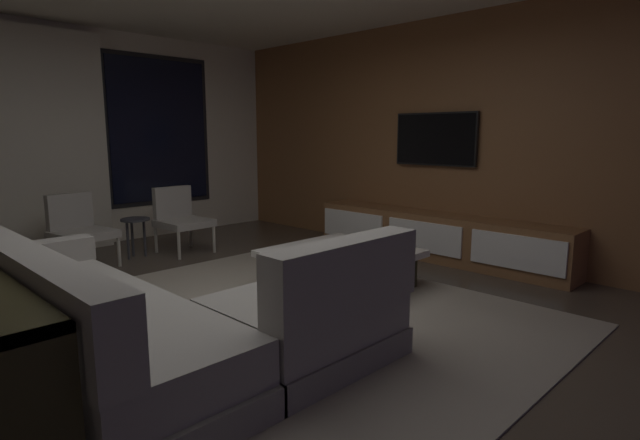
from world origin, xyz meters
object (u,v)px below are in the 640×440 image
object	(u,v)px
book_stack_on_coffee_table	(344,252)
accent_chair_by_curtain	(79,227)
accent_chair_near_window	(180,216)
mounted_tv	(435,139)
coffee_table	(341,268)
sectional_couch	(148,322)
media_console	(438,238)
side_stool	(135,226)

from	to	relation	value
book_stack_on_coffee_table	accent_chair_by_curtain	distance (m)	2.94
book_stack_on_coffee_table	accent_chair_near_window	xyz separation A→B (m)	(-0.16, 2.51, 0.05)
accent_chair_near_window	mounted_tv	size ratio (longest dim) A/B	0.75
coffee_table	accent_chair_near_window	size ratio (longest dim) A/B	1.49
accent_chair_by_curtain	accent_chair_near_window	bearing A→B (deg)	-7.17
sectional_couch	accent_chair_near_window	size ratio (longest dim) A/B	3.21
book_stack_on_coffee_table	media_console	xyz separation A→B (m)	(1.69, 0.08, -0.13)
book_stack_on_coffee_table	side_stool	xyz separation A→B (m)	(-0.68, 2.59, -0.01)
coffee_table	accent_chair_by_curtain	xyz separation A→B (m)	(-1.39, 2.51, 0.25)
book_stack_on_coffee_table	mounted_tv	distance (m)	2.13
book_stack_on_coffee_table	media_console	bearing A→B (deg)	2.86
sectional_couch	book_stack_on_coffee_table	distance (m)	1.90
coffee_table	accent_chair_near_window	xyz separation A→B (m)	(-0.27, 2.37, 0.25)
mounted_tv	side_stool	bearing A→B (deg)	137.83
accent_chair_by_curtain	book_stack_on_coffee_table	bearing A→B (deg)	-64.26
coffee_table	accent_chair_near_window	world-z (taller)	accent_chair_near_window
coffee_table	accent_chair_by_curtain	world-z (taller)	accent_chair_by_curtain
coffee_table	media_console	xyz separation A→B (m)	(1.58, -0.05, 0.06)
sectional_couch	media_console	xyz separation A→B (m)	(3.58, 0.21, -0.04)
coffee_table	media_console	distance (m)	1.58
coffee_table	side_stool	xyz separation A→B (m)	(-0.79, 2.46, 0.19)
mounted_tv	accent_chair_near_window	bearing A→B (deg)	132.37
side_stool	media_console	world-z (taller)	media_console
accent_chair_near_window	side_stool	world-z (taller)	accent_chair_near_window
sectional_couch	side_stool	bearing A→B (deg)	66.02
sectional_couch	mounted_tv	size ratio (longest dim) A/B	2.40
side_stool	sectional_couch	bearing A→B (deg)	-113.98
media_console	book_stack_on_coffee_table	bearing A→B (deg)	-177.14
side_stool	book_stack_on_coffee_table	bearing A→B (deg)	-75.34
side_stool	accent_chair_near_window	bearing A→B (deg)	-9.53
coffee_table	mounted_tv	bearing A→B (deg)	4.80
book_stack_on_coffee_table	side_stool	size ratio (longest dim) A/B	0.60
sectional_couch	book_stack_on_coffee_table	bearing A→B (deg)	3.85
accent_chair_by_curtain	mounted_tv	size ratio (longest dim) A/B	0.75
coffee_table	media_console	world-z (taller)	media_console
mounted_tv	sectional_couch	bearing A→B (deg)	-173.78
accent_chair_by_curtain	side_stool	xyz separation A→B (m)	(0.60, -0.05, -0.06)
side_stool	media_console	bearing A→B (deg)	-46.63
accent_chair_near_window	accent_chair_by_curtain	size ratio (longest dim) A/B	1.00
side_stool	accent_chair_by_curtain	bearing A→B (deg)	174.93
book_stack_on_coffee_table	accent_chair_by_curtain	bearing A→B (deg)	115.74
sectional_couch	side_stool	xyz separation A→B (m)	(1.21, 2.72, 0.08)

